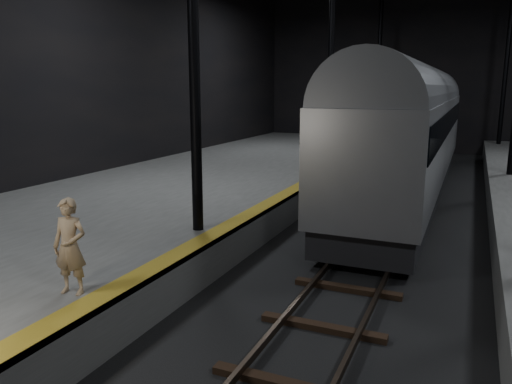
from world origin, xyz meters
The scene contains 6 objects.
ground centered at (0.00, 0.00, 0.00)m, with size 44.00×44.00×0.00m, color black.
platform_left centered at (-7.50, 0.00, 0.50)m, with size 9.00×43.80×1.00m, color #52514F.
tactile_strip centered at (-3.25, 0.00, 1.00)m, with size 0.50×43.80×0.01m, color olive.
track centered at (0.00, 0.00, 0.07)m, with size 2.40×43.00×0.24m.
train centered at (0.00, 6.59, 2.94)m, with size 2.95×19.71×5.27m.
woman centered at (-3.80, -8.28, 1.83)m, with size 0.61×0.40×1.67m, color tan.
Camera 1 is at (2.29, -14.40, 4.48)m, focal length 35.00 mm.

